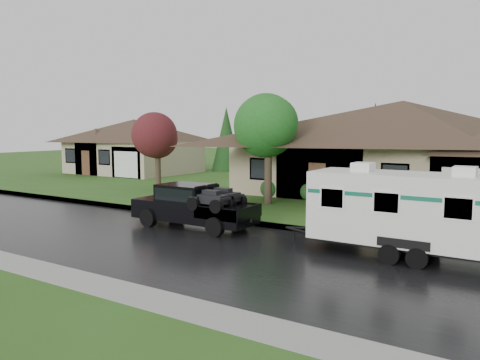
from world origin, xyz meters
name	(u,v)px	position (x,y,z in m)	size (l,w,h in m)	color
ground	(252,239)	(0.00, 0.00, 0.00)	(140.00, 140.00, 0.00)	#2F531A
road	(221,251)	(0.00, -2.00, 0.01)	(140.00, 8.00, 0.01)	black
curb	(280,226)	(0.00, 2.25, 0.07)	(140.00, 0.50, 0.15)	gray
lawn	(372,192)	(0.00, 15.00, 0.07)	(140.00, 26.00, 0.15)	#2F531A
house_main	(406,137)	(2.29, 13.84, 3.59)	(19.44, 10.80, 6.90)	tan
house_far	(135,141)	(-21.78, 15.85, 2.97)	(10.80, 8.64, 5.80)	tan
tree_left_green	(268,129)	(-3.06, 6.78, 4.06)	(3.41, 3.41, 5.64)	#382B1E
tree_red	(157,136)	(-12.27, 8.41, 3.64)	(3.04, 3.04, 5.03)	#382B1E
shrub_row	(378,196)	(2.00, 9.30, 0.65)	(13.60, 1.00, 1.00)	#143814
pickup_truck	(192,204)	(-3.18, 0.46, 0.96)	(5.39, 2.05, 1.80)	black
travel_trailer	(413,209)	(5.61, 0.46, 1.58)	(6.65, 2.34, 2.98)	white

